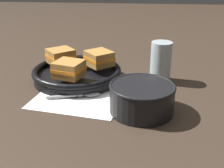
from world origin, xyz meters
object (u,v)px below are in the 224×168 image
object	(u,v)px
soup_bowl	(142,96)
sandwich_far_left	(61,56)
spoon	(84,95)
drinking_glass	(161,62)
sandwich_near_left	(69,69)
sandwich_near_right	(99,58)
skillet	(77,74)

from	to	relation	value
soup_bowl	sandwich_far_left	xyz separation A→B (m)	(-0.27, 0.23, 0.02)
spoon	drinking_glass	size ratio (longest dim) A/B	1.17
spoon	sandwich_near_left	xyz separation A→B (m)	(-0.05, 0.05, 0.06)
sandwich_near_right	sandwich_near_left	bearing A→B (deg)	-124.42
spoon	sandwich_near_right	size ratio (longest dim) A/B	1.37
skillet	sandwich_far_left	size ratio (longest dim) A/B	2.59
skillet	drinking_glass	bearing A→B (deg)	4.45
sandwich_near_right	drinking_glass	size ratio (longest dim) A/B	0.86
skillet	sandwich_far_left	xyz separation A→B (m)	(-0.06, 0.04, 0.04)
sandwich_near_left	sandwich_near_right	distance (m)	0.13
drinking_glass	skillet	bearing A→B (deg)	-175.55
sandwich_near_right	drinking_glass	bearing A→B (deg)	-3.49
sandwich_far_left	spoon	bearing A→B (deg)	-56.63
soup_bowl	spoon	bearing A→B (deg)	157.75
skillet	drinking_glass	distance (m)	0.27
soup_bowl	skillet	world-z (taller)	soup_bowl
spoon	sandwich_near_left	size ratio (longest dim) A/B	1.53
soup_bowl	skillet	distance (m)	0.28
soup_bowl	skillet	bearing A→B (deg)	137.71
sandwich_far_left	drinking_glass	xyz separation A→B (m)	(0.32, -0.02, -0.00)
sandwich_near_right	drinking_glass	xyz separation A→B (m)	(0.19, -0.01, -0.00)
soup_bowl	sandwich_near_left	xyz separation A→B (m)	(-0.21, 0.11, 0.02)
spoon	skillet	xyz separation A→B (m)	(-0.05, 0.12, 0.01)
skillet	sandwich_near_left	world-z (taller)	sandwich_near_left
soup_bowl	sandwich_near_left	bearing A→B (deg)	152.04
soup_bowl	sandwich_far_left	distance (m)	0.35
sandwich_near_left	drinking_glass	xyz separation A→B (m)	(0.27, 0.09, -0.00)
skillet	sandwich_near_right	distance (m)	0.09
sandwich_far_left	sandwich_near_left	bearing A→B (deg)	-64.42
spoon	sandwich_far_left	xyz separation A→B (m)	(-0.11, 0.16, 0.06)
soup_bowl	sandwich_near_left	size ratio (longest dim) A/B	1.70
skillet	sandwich_near_right	world-z (taller)	sandwich_near_right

